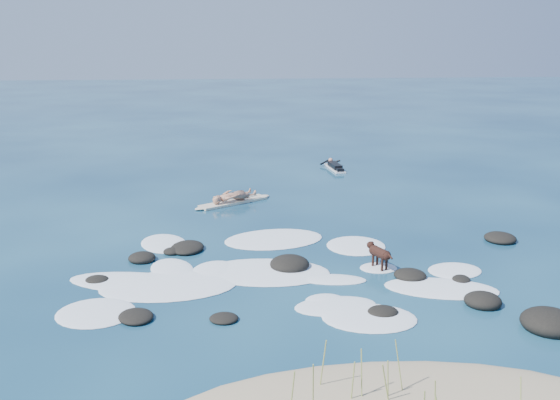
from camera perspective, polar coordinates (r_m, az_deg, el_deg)
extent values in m
plane|color=#0A2642|center=(18.92, 4.10, -5.68)|extent=(160.00, 160.00, 0.00)
cylinder|color=#919C4B|center=(11.71, 9.67, -16.42)|extent=(0.23, 0.15, 0.93)
cylinder|color=#919C4B|center=(11.12, 3.05, -17.18)|extent=(0.08, 0.28, 1.22)
cylinder|color=#919C4B|center=(11.73, 6.66, -16.40)|extent=(0.09, 0.04, 0.90)
cylinder|color=#919C4B|center=(12.06, 3.94, -14.86)|extent=(0.13, 0.12, 1.08)
cylinder|color=#919C4B|center=(12.06, 10.86, -14.93)|extent=(0.20, 0.15, 1.14)
cylinder|color=#919C4B|center=(11.07, 1.07, -17.75)|extent=(0.12, 0.10, 1.09)
cylinder|color=#919C4B|center=(11.90, 9.84, -16.12)|extent=(0.07, 0.06, 0.87)
cylinder|color=#919C4B|center=(11.81, 7.47, -15.74)|extent=(0.05, 0.18, 1.05)
cylinder|color=#919C4B|center=(11.63, 14.00, -17.34)|extent=(0.09, 0.07, 0.80)
ellipsoid|color=black|center=(15.28, -5.16, -10.73)|extent=(0.76, 0.70, 0.19)
ellipsoid|color=black|center=(22.00, 19.49, -3.31)|extent=(1.23, 1.28, 0.35)
ellipsoid|color=black|center=(18.17, -16.38, -7.00)|extent=(0.79, 0.74, 0.19)
ellipsoid|color=black|center=(15.72, 9.39, -10.06)|extent=(0.82, 0.72, 0.24)
ellipsoid|color=black|center=(18.19, 16.24, -6.99)|extent=(0.71, 0.78, 0.17)
ellipsoid|color=black|center=(16.80, 18.05, -8.76)|extent=(1.09, 1.05, 0.43)
ellipsoid|color=black|center=(16.08, 23.40, -10.23)|extent=(1.47, 1.46, 0.59)
ellipsoid|color=black|center=(20.10, -8.47, -4.33)|extent=(1.26, 1.44, 0.30)
ellipsoid|color=black|center=(15.67, -13.04, -10.35)|extent=(1.16, 1.21, 0.24)
ellipsoid|color=black|center=(18.38, 0.88, -5.88)|extent=(1.25, 1.27, 0.47)
ellipsoid|color=black|center=(19.88, -9.84, -4.66)|extent=(0.74, 0.74, 0.23)
ellipsoid|color=black|center=(19.43, -12.51, -5.19)|extent=(1.02, 1.01, 0.33)
ellipsoid|color=black|center=(18.03, 11.81, -6.75)|extent=(1.16, 1.11, 0.33)
ellipsoid|color=white|center=(18.33, -5.99, -6.39)|extent=(1.72, 1.89, 0.12)
ellipsoid|color=white|center=(16.00, 5.11, -9.64)|extent=(2.23, 1.40, 0.12)
ellipsoid|color=white|center=(20.81, -10.56, -3.93)|extent=(2.00, 2.41, 0.12)
ellipsoid|color=white|center=(17.61, 4.82, -7.27)|extent=(2.01, 1.09, 0.12)
ellipsoid|color=white|center=(17.78, -12.89, -7.39)|extent=(4.23, 2.48, 0.12)
ellipsoid|color=white|center=(20.88, -0.56, -3.60)|extent=(3.70, 2.77, 0.12)
ellipsoid|color=white|center=(17.53, 14.54, -7.83)|extent=(3.34, 2.21, 0.12)
ellipsoid|color=white|center=(16.22, -16.48, -9.88)|extent=(2.26, 2.13, 0.12)
ellipsoid|color=white|center=(16.30, 4.13, -9.14)|extent=(1.16, 0.98, 0.12)
ellipsoid|color=white|center=(18.09, -1.37, -6.61)|extent=(4.04, 2.73, 0.12)
ellipsoid|color=white|center=(15.47, 8.17, -10.63)|extent=(2.56, 2.03, 0.12)
ellipsoid|color=white|center=(20.40, 6.96, -4.18)|extent=(2.33, 2.38, 0.12)
ellipsoid|color=white|center=(18.56, -9.84, -6.25)|extent=(1.70, 2.14, 0.12)
ellipsoid|color=white|center=(17.41, -10.14, -7.72)|extent=(3.87, 2.42, 0.12)
ellipsoid|color=white|center=(18.88, 15.69, -6.24)|extent=(1.83, 1.60, 0.12)
ellipsoid|color=white|center=(18.60, 9.00, -6.17)|extent=(1.10, 0.90, 0.12)
cube|color=beige|center=(25.34, -4.28, -0.19)|extent=(2.84, 2.14, 0.10)
ellipsoid|color=beige|center=(26.17, -1.57, 0.33)|extent=(0.69, 0.61, 0.11)
ellipsoid|color=beige|center=(24.57, -7.17, -0.75)|extent=(0.69, 0.61, 0.11)
imported|color=tan|center=(25.09, -4.33, 2.05)|extent=(0.77, 0.85, 1.94)
cube|color=white|center=(31.80, 5.04, 2.89)|extent=(0.75, 2.27, 0.08)
ellipsoid|color=white|center=(32.84, 4.49, 3.29)|extent=(0.32, 0.51, 0.08)
cube|color=black|center=(31.77, 5.04, 3.16)|extent=(0.55, 1.40, 0.22)
sphere|color=tan|center=(32.49, 4.65, 3.65)|extent=(0.26, 0.26, 0.23)
cylinder|color=black|center=(32.58, 4.09, 3.46)|extent=(0.53, 0.35, 0.25)
cylinder|color=black|center=(32.73, 5.05, 3.49)|extent=(0.56, 0.25, 0.25)
cube|color=black|center=(31.06, 5.44, 2.81)|extent=(0.40, 0.59, 0.14)
cylinder|color=black|center=(18.34, 9.14, -4.80)|extent=(0.52, 0.68, 0.29)
sphere|color=black|center=(18.54, 8.60, -4.56)|extent=(0.41, 0.41, 0.31)
sphere|color=black|center=(18.14, 9.68, -5.05)|extent=(0.37, 0.37, 0.28)
sphere|color=black|center=(18.63, 8.28, -4.10)|extent=(0.29, 0.29, 0.22)
cone|color=black|center=(18.74, 8.03, -4.03)|extent=(0.16, 0.17, 0.12)
cone|color=black|center=(18.56, 8.17, -3.88)|extent=(0.12, 0.11, 0.11)
cone|color=black|center=(18.63, 8.45, -3.82)|extent=(0.12, 0.11, 0.11)
cylinder|color=black|center=(18.55, 8.50, -5.58)|extent=(0.10, 0.10, 0.40)
cylinder|color=black|center=(18.64, 8.88, -5.49)|extent=(0.10, 0.10, 0.40)
cylinder|color=black|center=(18.25, 9.32, -5.97)|extent=(0.10, 0.10, 0.40)
cylinder|color=black|center=(18.34, 9.70, -5.88)|extent=(0.10, 0.10, 0.40)
cylinder|color=black|center=(18.02, 9.96, -5.01)|extent=(0.17, 0.28, 0.17)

